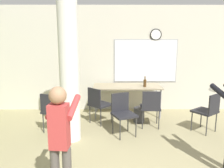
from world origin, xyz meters
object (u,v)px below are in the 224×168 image
chair_table_left (98,103)px  chair_near_pillar (53,109)px  chair_table_right (151,106)px  bottle_on_table (145,83)px  chair_table_front (123,111)px  folding_table (127,88)px  chair_mid_room (208,110)px  person_playing_front (60,137)px

chair_table_left → chair_near_pillar: same height
chair_table_left → chair_table_right: bearing=-12.2°
bottle_on_table → chair_table_right: size_ratio=0.30×
chair_near_pillar → chair_table_front: bearing=-4.6°
bottle_on_table → chair_table_right: bearing=-87.3°
folding_table → chair_near_pillar: bearing=-145.8°
chair_table_left → chair_near_pillar: size_ratio=1.00×
chair_mid_room → person_playing_front: (-2.67, -2.24, 0.39)m
folding_table → chair_table_right: bearing=-61.9°
chair_table_front → person_playing_front: 2.35m
bottle_on_table → person_playing_front: bearing=-114.1°
bottle_on_table → chair_table_front: bottle_on_table is taller
chair_near_pillar → person_playing_front: 2.38m
folding_table → chair_table_right: size_ratio=1.98×
chair_table_right → chair_near_pillar: bearing=-173.3°
chair_near_pillar → person_playing_front: bearing=-74.7°
chair_table_left → chair_table_right: same height
chair_table_left → chair_mid_room: size_ratio=1.00×
bottle_on_table → person_playing_front: 3.59m
bottle_on_table → chair_table_right: 0.84m
folding_table → chair_mid_room: bearing=-35.1°
folding_table → person_playing_front: person_playing_front is taller
chair_table_left → chair_mid_room: 2.41m
chair_near_pillar → folding_table: bearing=34.2°
bottle_on_table → chair_table_front: (-0.60, -1.13, -0.37)m
folding_table → chair_mid_room: chair_mid_room is taller
chair_table_left → chair_table_front: 0.83m
chair_table_front → chair_mid_room: bearing=3.0°
folding_table → chair_near_pillar: 2.01m
folding_table → chair_table_left: (-0.71, -0.62, -0.21)m
bottle_on_table → chair_mid_room: size_ratio=0.30×
chair_table_left → chair_mid_room: same height
folding_table → chair_mid_room: 2.01m
folding_table → chair_mid_room: size_ratio=1.98×
chair_near_pillar → chair_table_front: same height
chair_table_left → chair_table_front: (0.54, -0.63, 0.00)m
chair_table_left → folding_table: bearing=41.0°
chair_mid_room → person_playing_front: bearing=-140.0°
bottle_on_table → chair_table_left: bottle_on_table is taller
bottle_on_table → chair_near_pillar: bearing=-154.1°
folding_table → person_playing_front: 3.55m
bottle_on_table → chair_table_left: size_ratio=0.30×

